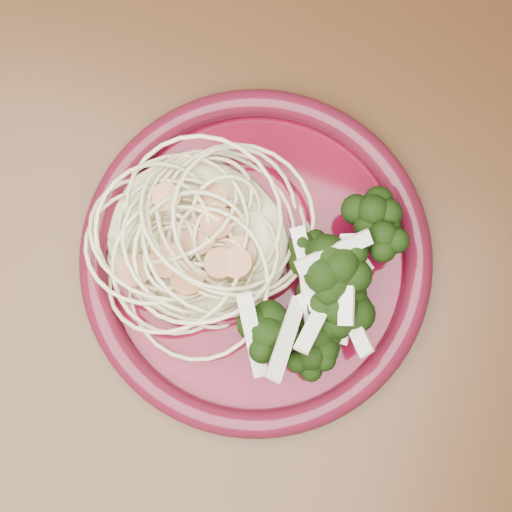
{
  "coord_description": "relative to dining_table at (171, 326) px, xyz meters",
  "views": [
    {
      "loc": [
        0.08,
        -0.01,
        1.28
      ],
      "look_at": [
        0.05,
        0.07,
        0.77
      ],
      "focal_mm": 50.0,
      "sensor_mm": 36.0,
      "label": 1
    }
  ],
  "objects": [
    {
      "name": "onion_garnish",
      "position": [
        0.11,
        0.07,
        0.16
      ],
      "size": [
        0.07,
        0.1,
        0.06
      ],
      "primitive_type": null,
      "rotation": [
        0.0,
        0.0,
        0.05
      ],
      "color": "beige",
      "rests_on": "broccoli_pile"
    },
    {
      "name": "spaghetti_pile",
      "position": [
        0.01,
        0.07,
        0.12
      ],
      "size": [
        0.15,
        0.13,
        0.03
      ],
      "primitive_type": "ellipsoid",
      "rotation": [
        0.0,
        0.0,
        0.05
      ],
      "color": "beige",
      "rests_on": "dinner_plate"
    },
    {
      "name": "broccoli_pile",
      "position": [
        0.11,
        0.07,
        0.13
      ],
      "size": [
        0.09,
        0.15,
        0.05
      ],
      "primitive_type": "ellipsoid",
      "rotation": [
        0.0,
        0.0,
        0.05
      ],
      "color": "black",
      "rests_on": "dinner_plate"
    },
    {
      "name": "dining_table",
      "position": [
        0.0,
        0.0,
        0.0
      ],
      "size": [
        1.2,
        0.8,
        0.75
      ],
      "color": "#472814",
      "rests_on": "ground"
    },
    {
      "name": "dinner_plate",
      "position": [
        0.05,
        0.07,
        0.11
      ],
      "size": [
        0.27,
        0.27,
        0.02
      ],
      "rotation": [
        0.0,
        0.0,
        0.05
      ],
      "color": "#520618",
      "rests_on": "dining_table"
    },
    {
      "name": "scallop_cluster",
      "position": [
        0.01,
        0.07,
        0.16
      ],
      "size": [
        0.12,
        0.12,
        0.04
      ],
      "primitive_type": null,
      "rotation": [
        0.0,
        0.0,
        0.05
      ],
      "color": "tan",
      "rests_on": "spaghetti_pile"
    }
  ]
}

